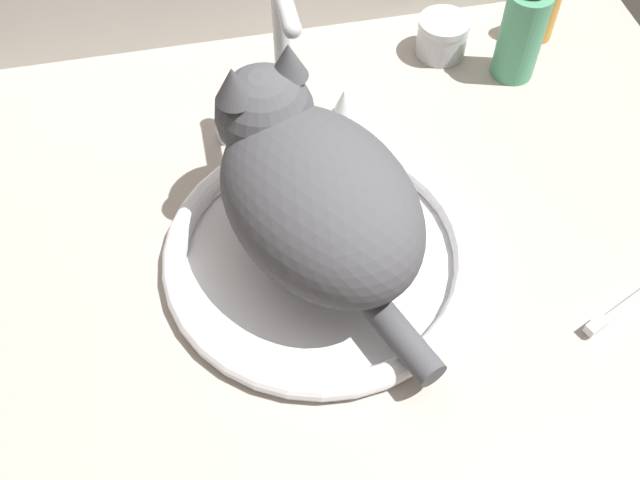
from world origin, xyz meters
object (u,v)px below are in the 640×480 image
object	(u,v)px
amber_bottle	(547,3)
toothbrush	(635,298)
faucet	(285,80)
soap_pump_bottle	(522,32)
cat	(309,187)
metal_jar	(442,37)
sink_basin	(320,254)

from	to	relation	value
amber_bottle	toothbrush	world-z (taller)	amber_bottle
faucet	soap_pump_bottle	xyz separation A→B (cm)	(33.48, 5.17, -2.20)
cat	amber_bottle	world-z (taller)	cat
faucet	cat	distance (cm)	19.31
metal_jar	toothbrush	world-z (taller)	metal_jar
sink_basin	metal_jar	xyz separation A→B (cm)	(24.76, 32.42, 1.64)
cat	amber_bottle	bearing A→B (deg)	37.24
faucet	cat	world-z (taller)	faucet
metal_jar	sink_basin	bearing A→B (deg)	-127.37
sink_basin	faucet	size ratio (longest dim) A/B	1.55
sink_basin	toothbrush	xyz separation A→B (cm)	(33.43, -12.67, -0.60)
faucet	amber_bottle	world-z (taller)	faucet
sink_basin	amber_bottle	distance (cm)	52.20
soap_pump_bottle	toothbrush	xyz separation A→B (cm)	(-0.05, -38.90, -6.34)
amber_bottle	sink_basin	bearing A→B (deg)	-140.61
faucet	metal_jar	distance (cm)	27.96
cat	soap_pump_bottle	xyz separation A→B (cm)	(34.23, 24.34, -4.31)
amber_bottle	cat	bearing A→B (deg)	-142.76
sink_basin	cat	distance (cm)	10.25
sink_basin	cat	xyz separation A→B (cm)	(-0.75, 1.88, 10.05)
metal_jar	cat	bearing A→B (deg)	-129.87
faucet	toothbrush	size ratio (longest dim) A/B	1.48
faucet	amber_bottle	distance (cm)	42.07
sink_basin	amber_bottle	xyz separation A→B (cm)	(40.20, 33.00, 4.52)
cat	toothbrush	size ratio (longest dim) A/B	2.25
faucet	toothbrush	world-z (taller)	faucet
soap_pump_bottle	amber_bottle	world-z (taller)	soap_pump_bottle
metal_jar	toothbrush	size ratio (longest dim) A/B	0.47
sink_basin	toothbrush	size ratio (longest dim) A/B	2.30
amber_bottle	toothbrush	distance (cm)	46.46
faucet	cat	size ratio (longest dim) A/B	0.66
sink_basin	soap_pump_bottle	world-z (taller)	soap_pump_bottle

